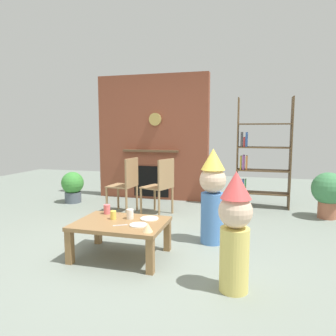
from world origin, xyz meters
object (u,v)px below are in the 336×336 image
Objects in this scene: paper_cup_near_left at (113,215)px; paper_plate_rear at (138,225)px; paper_plate_front at (149,219)px; paper_cup_center at (130,214)px; potted_plant_tall at (328,191)px; paper_cup_near_right at (107,209)px; child_with_cone_hat at (235,229)px; coffee_table at (121,227)px; dining_chair_middle at (161,183)px; dining_chair_left at (127,182)px; child_in_pink at (213,194)px; bookshelf at (259,157)px; potted_plant_short at (73,186)px; birthday_cake_slice at (148,227)px.

paper_plate_rear is at bearing -22.49° from paper_cup_near_left.
paper_plate_front is 1.09× the size of paper_plate_rear.
potted_plant_tall reaches higher than paper_cup_center.
potted_plant_tall is (2.22, 2.28, 0.03)m from paper_plate_rear.
paper_cup_near_right is at bearing 159.97° from paper_cup_center.
paper_cup_near_right reaches higher than paper_plate_rear.
child_with_cone_hat reaches higher than potted_plant_tall.
paper_cup_near_left is at bearing 149.90° from coffee_table.
dining_chair_middle is (-0.29, 1.79, 0.12)m from paper_plate_rear.
dining_chair_left is at bearing 21.94° from dining_chair_middle.
paper_cup_near_right reaches higher than coffee_table.
bookshelf is at bearing -143.05° from child_in_pink.
potted_plant_short reaches higher than paper_cup_near_left.
birthday_cake_slice reaches higher than coffee_table.
coffee_table is 9.48× the size of birthday_cake_slice.
dining_chair_middle is (-0.94, 1.03, -0.09)m from child_in_pink.
paper_plate_front is at bearing -137.04° from potted_plant_tall.
paper_plate_rear is (0.17, -0.20, -0.05)m from paper_cup_center.
dining_chair_left reaches higher than birthday_cake_slice.
dining_chair_left is at bearing 113.93° from paper_cup_center.
dining_chair_left is (-1.84, 2.10, -0.03)m from child_with_cone_hat.
birthday_cake_slice is (0.50, -0.30, -0.00)m from paper_cup_near_left.
paper_cup_near_left is (-1.54, -2.62, -0.45)m from bookshelf.
bookshelf reaches higher than paper_cup_center.
coffee_table is 1.34× the size of potted_plant_tall.
paper_plate_front is 0.28× the size of potted_plant_tall.
bookshelf is 2.11× the size of dining_chair_left.
paper_cup_near_left is 0.10× the size of dining_chair_middle.
paper_plate_rear reaches higher than coffee_table.
potted_plant_tall is (2.73, 1.96, -0.02)m from paper_cup_near_right.
paper_cup_near_left is 1.65m from dining_chair_middle.
paper_cup_near_left is 0.18m from paper_cup_center.
paper_cup_near_right is 0.12× the size of dining_chair_middle.
potted_plant_short is at bearing -20.28° from child_with_cone_hat.
paper_cup_near_right is 2.47m from potted_plant_short.
paper_plate_rear is 1.81m from dining_chair_middle.
dining_chair_left is 1.27× the size of potted_plant_tall.
potted_plant_short is at bearing 138.18° from paper_plate_front.
child_in_pink is 1.39m from dining_chair_middle.
paper_plate_rear is 1.97m from dining_chair_left.
birthday_cake_slice is (0.12, -0.41, 0.04)m from paper_plate_front.
paper_cup_center is 1.71m from dining_chair_left.
child_with_cone_hat reaches higher than paper_plate_rear.
child_in_pink reaches higher than paper_plate_front.
dining_chair_left is at bearing 117.95° from birthday_cake_slice.
bookshelf is 2.68× the size of potted_plant_tall.
child_with_cone_hat is (0.98, -0.33, 0.15)m from paper_plate_rear.
paper_plate_rear is at bearing -97.81° from paper_plate_front.
bookshelf is 10.55× the size of paper_plate_rear.
potted_plant_tall reaches higher than potted_plant_short.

